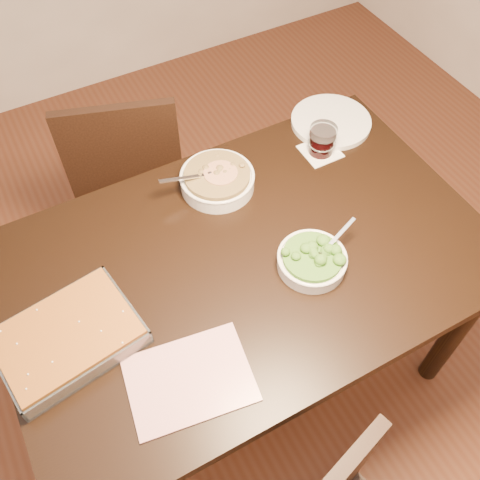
# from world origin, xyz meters

# --- Properties ---
(ground) EXTENTS (4.00, 4.00, 0.00)m
(ground) POSITION_xyz_m (0.00, 0.00, 0.00)
(ground) COLOR #4F2616
(ground) RESTS_ON ground
(table) EXTENTS (1.40, 0.90, 0.75)m
(table) POSITION_xyz_m (0.00, 0.00, 0.65)
(table) COLOR black
(table) RESTS_ON ground
(magazine_a) EXTENTS (0.33, 0.26, 0.01)m
(magazine_a) POSITION_xyz_m (-0.30, -0.26, 0.75)
(magazine_a) COLOR #AF3250
(magazine_a) RESTS_ON table
(coaster) EXTENTS (0.12, 0.12, 0.00)m
(coaster) POSITION_xyz_m (0.42, 0.26, 0.75)
(coaster) COLOR white
(coaster) RESTS_ON table
(stew_bowl) EXTENTS (0.26, 0.24, 0.09)m
(stew_bowl) POSITION_xyz_m (0.05, 0.28, 0.78)
(stew_bowl) COLOR white
(stew_bowl) RESTS_ON table
(broccoli_bowl) EXTENTS (0.22, 0.20, 0.08)m
(broccoli_bowl) POSITION_xyz_m (0.14, -0.11, 0.78)
(broccoli_bowl) COLOR white
(broccoli_bowl) RESTS_ON table
(baking_dish) EXTENTS (0.38, 0.30, 0.06)m
(baking_dish) POSITION_xyz_m (-0.53, -0.02, 0.78)
(baking_dish) COLOR silver
(baking_dish) RESTS_ON table
(wine_tumbler) EXTENTS (0.09, 0.09, 0.10)m
(wine_tumbler) POSITION_xyz_m (0.42, 0.26, 0.81)
(wine_tumbler) COLOR black
(wine_tumbler) RESTS_ON coaster
(dinner_plate) EXTENTS (0.28, 0.28, 0.02)m
(dinner_plate) POSITION_xyz_m (0.53, 0.36, 0.76)
(dinner_plate) COLOR silver
(dinner_plate) RESTS_ON table
(chair_far) EXTENTS (0.52, 0.52, 0.88)m
(chair_far) POSITION_xyz_m (-0.12, 0.75, 0.49)
(chair_far) COLOR black
(chair_far) RESTS_ON ground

